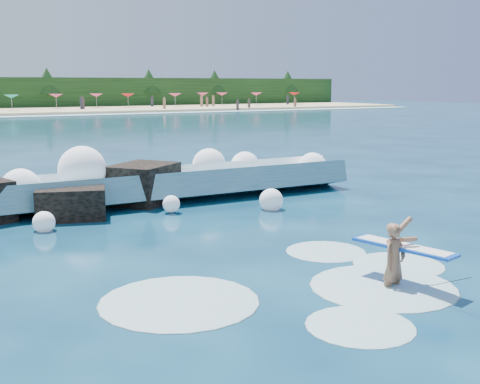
% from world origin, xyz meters
% --- Properties ---
extents(ground, '(200.00, 200.00, 0.00)m').
position_xyz_m(ground, '(0.00, 0.00, 0.00)').
color(ground, '#07273C').
rests_on(ground, ground).
extents(breaking_wave, '(16.48, 2.64, 1.42)m').
position_xyz_m(breaking_wave, '(0.45, 7.84, 0.50)').
color(breaking_wave, teal).
rests_on(breaking_wave, ground).
extents(rock_cluster, '(8.60, 3.57, 1.52)m').
position_xyz_m(rock_cluster, '(-2.09, 7.29, 0.48)').
color(rock_cluster, black).
rests_on(rock_cluster, ground).
extents(surfer_with_board, '(1.08, 2.80, 1.56)m').
position_xyz_m(surfer_with_board, '(2.23, -2.90, 0.58)').
color(surfer_with_board, '#8E5D42').
rests_on(surfer_with_board, ground).
extents(wave_spray, '(15.25, 4.62, 2.07)m').
position_xyz_m(wave_spray, '(-0.21, 7.75, 0.99)').
color(wave_spray, white).
rests_on(wave_spray, ground).
extents(surf_foam, '(9.26, 5.74, 0.15)m').
position_xyz_m(surf_foam, '(1.00, -2.19, 0.00)').
color(surf_foam, silver).
rests_on(surf_foam, ground).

